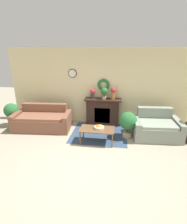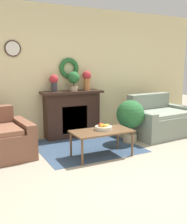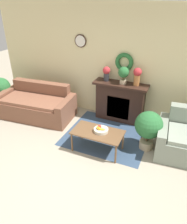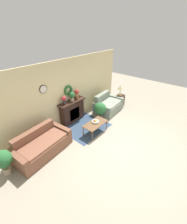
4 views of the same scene
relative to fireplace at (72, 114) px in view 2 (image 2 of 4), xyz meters
The scene contains 11 objects.
ground_plane 2.56m from the fireplace, 91.73° to the right, with size 16.00×16.00×0.00m, color #9E937F.
floor_rug 0.90m from the fireplace, 91.83° to the right, with size 1.80×1.64×0.01m.
wall_back 0.88m from the fireplace, 110.47° to the left, with size 6.80×0.16×2.70m.
fireplace is the anchor object (origin of this frame).
loveseat_right 1.91m from the fireplace, 21.85° to the right, with size 1.50×1.09×0.86m.
coffee_table 1.36m from the fireplace, 91.03° to the right, with size 1.00×0.54×0.44m.
fruit_bowl 1.32m from the fireplace, 88.96° to the right, with size 0.29×0.29×0.12m.
vase_on_mantel_left 0.78m from the fireplace, behind, with size 0.18×0.18×0.34m.
vase_on_mantel_right 0.80m from the fireplace, ahead, with size 0.19×0.19×0.41m.
potted_plant_on_mantel 0.73m from the fireplace, 18.35° to the right, with size 0.25×0.25×0.40m.
potted_plant_floor_by_loveseat 1.24m from the fireplace, 45.68° to the right, with size 0.55×0.55×0.84m.
Camera 2 is at (-1.98, -2.54, 1.54)m, focal length 42.00 mm.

